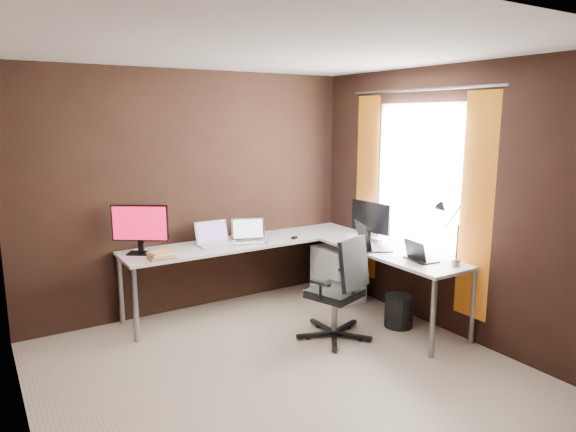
{
  "coord_description": "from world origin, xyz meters",
  "views": [
    {
      "loc": [
        -1.97,
        -3.23,
        2.03
      ],
      "look_at": [
        0.64,
        0.95,
        1.07
      ],
      "focal_mm": 32.0,
      "sensor_mm": 36.0,
      "label": 1
    }
  ],
  "objects_px": {
    "drawer_pedestal": "(338,274)",
    "laptop_black_small": "(419,256)",
    "laptop_white": "(214,239)",
    "wastebasket": "(399,311)",
    "monitor_left": "(140,227)",
    "office_chair": "(338,308)",
    "laptop_black_big": "(369,243)",
    "laptop_silver": "(249,237)",
    "book_stack": "(161,255)",
    "monitor_right": "(371,219)",
    "desk_lamp": "(447,225)"
  },
  "relations": [
    {
      "from": "laptop_silver",
      "to": "laptop_black_big",
      "type": "height_order",
      "value": "laptop_black_big"
    },
    {
      "from": "laptop_silver",
      "to": "office_chair",
      "type": "bearing_deg",
      "value": -54.99
    },
    {
      "from": "laptop_silver",
      "to": "office_chair",
      "type": "relative_size",
      "value": 0.43
    },
    {
      "from": "laptop_white",
      "to": "desk_lamp",
      "type": "height_order",
      "value": "desk_lamp"
    },
    {
      "from": "laptop_black_small",
      "to": "laptop_black_big",
      "type": "bearing_deg",
      "value": 18.05
    },
    {
      "from": "drawer_pedestal",
      "to": "laptop_silver",
      "type": "relative_size",
      "value": 1.43
    },
    {
      "from": "monitor_right",
      "to": "laptop_silver",
      "type": "distance_m",
      "value": 1.3
    },
    {
      "from": "laptop_white",
      "to": "laptop_black_small",
      "type": "xyz_separation_m",
      "value": [
        1.35,
        -1.56,
        -0.01
      ]
    },
    {
      "from": "laptop_white",
      "to": "office_chair",
      "type": "height_order",
      "value": "office_chair"
    },
    {
      "from": "drawer_pedestal",
      "to": "office_chair",
      "type": "bearing_deg",
      "value": -127.78
    },
    {
      "from": "drawer_pedestal",
      "to": "laptop_black_small",
      "type": "relative_size",
      "value": 1.9
    },
    {
      "from": "drawer_pedestal",
      "to": "monitor_right",
      "type": "distance_m",
      "value": 0.78
    },
    {
      "from": "monitor_right",
      "to": "laptop_white",
      "type": "distance_m",
      "value": 1.65
    },
    {
      "from": "laptop_white",
      "to": "wastebasket",
      "type": "relative_size",
      "value": 1.12
    },
    {
      "from": "desk_lamp",
      "to": "office_chair",
      "type": "xyz_separation_m",
      "value": [
        -0.75,
        0.57,
        -0.8
      ]
    },
    {
      "from": "laptop_black_big",
      "to": "laptop_silver",
      "type": "bearing_deg",
      "value": 67.72
    },
    {
      "from": "drawer_pedestal",
      "to": "laptop_white",
      "type": "relative_size",
      "value": 1.69
    },
    {
      "from": "laptop_black_small",
      "to": "monitor_left",
      "type": "bearing_deg",
      "value": 61.7
    },
    {
      "from": "desk_lamp",
      "to": "laptop_black_big",
      "type": "bearing_deg",
      "value": 95.51
    },
    {
      "from": "laptop_black_small",
      "to": "book_stack",
      "type": "distance_m",
      "value": 2.38
    },
    {
      "from": "laptop_silver",
      "to": "wastebasket",
      "type": "xyz_separation_m",
      "value": [
        0.99,
        -1.24,
        -0.62
      ]
    },
    {
      "from": "monitor_right",
      "to": "laptop_silver",
      "type": "bearing_deg",
      "value": 51.17
    },
    {
      "from": "laptop_black_big",
      "to": "book_stack",
      "type": "bearing_deg",
      "value": 91.82
    },
    {
      "from": "laptop_white",
      "to": "desk_lamp",
      "type": "relative_size",
      "value": 0.62
    },
    {
      "from": "drawer_pedestal",
      "to": "laptop_white",
      "type": "xyz_separation_m",
      "value": [
        -1.32,
        0.4,
        0.48
      ]
    },
    {
      "from": "laptop_black_big",
      "to": "office_chair",
      "type": "bearing_deg",
      "value": 135.3
    },
    {
      "from": "laptop_silver",
      "to": "office_chair",
      "type": "distance_m",
      "value": 1.28
    },
    {
      "from": "laptop_white",
      "to": "laptop_black_small",
      "type": "bearing_deg",
      "value": -48.46
    },
    {
      "from": "laptop_white",
      "to": "laptop_black_big",
      "type": "height_order",
      "value": "laptop_black_big"
    },
    {
      "from": "office_chair",
      "to": "wastebasket",
      "type": "distance_m",
      "value": 0.69
    },
    {
      "from": "laptop_black_small",
      "to": "book_stack",
      "type": "bearing_deg",
      "value": 65.61
    },
    {
      "from": "drawer_pedestal",
      "to": "monitor_left",
      "type": "distance_m",
      "value": 2.22
    },
    {
      "from": "wastebasket",
      "to": "book_stack",
      "type": "bearing_deg",
      "value": 151.67
    },
    {
      "from": "monitor_left",
      "to": "monitor_right",
      "type": "bearing_deg",
      "value": 14.95
    },
    {
      "from": "laptop_black_small",
      "to": "office_chair",
      "type": "relative_size",
      "value": 0.32
    },
    {
      "from": "wastebasket",
      "to": "monitor_right",
      "type": "bearing_deg",
      "value": 80.59
    },
    {
      "from": "monitor_right",
      "to": "office_chair",
      "type": "height_order",
      "value": "monitor_right"
    },
    {
      "from": "laptop_black_small",
      "to": "office_chair",
      "type": "distance_m",
      "value": 0.89
    },
    {
      "from": "laptop_white",
      "to": "wastebasket",
      "type": "distance_m",
      "value": 2.0
    },
    {
      "from": "monitor_left",
      "to": "office_chair",
      "type": "distance_m",
      "value": 2.03
    },
    {
      "from": "drawer_pedestal",
      "to": "office_chair",
      "type": "relative_size",
      "value": 0.62
    },
    {
      "from": "drawer_pedestal",
      "to": "monitor_left",
      "type": "relative_size",
      "value": 1.26
    },
    {
      "from": "drawer_pedestal",
      "to": "laptop_black_big",
      "type": "height_order",
      "value": "laptop_black_big"
    },
    {
      "from": "drawer_pedestal",
      "to": "office_chair",
      "type": "xyz_separation_m",
      "value": [
        -0.63,
        -0.82,
        -0.01
      ]
    },
    {
      "from": "monitor_right",
      "to": "laptop_black_small",
      "type": "bearing_deg",
      "value": 166.12
    },
    {
      "from": "drawer_pedestal",
      "to": "book_stack",
      "type": "distance_m",
      "value": 2.02
    },
    {
      "from": "monitor_right",
      "to": "laptop_black_big",
      "type": "relative_size",
      "value": 1.07
    },
    {
      "from": "desk_lamp",
      "to": "book_stack",
      "type": "bearing_deg",
      "value": 136.26
    },
    {
      "from": "monitor_left",
      "to": "wastebasket",
      "type": "xyz_separation_m",
      "value": [
        2.1,
        -1.36,
        -0.84
      ]
    },
    {
      "from": "monitor_left",
      "to": "laptop_white",
      "type": "height_order",
      "value": "monitor_left"
    }
  ]
}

